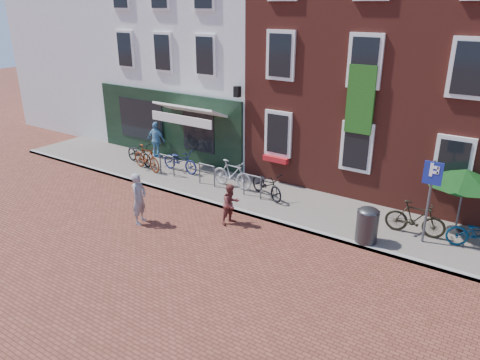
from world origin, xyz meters
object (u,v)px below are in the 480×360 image
Objects in this scene: parking_sign at (431,187)px; cafe_person at (156,140)px; woman at (139,198)px; bicycle_2 at (180,161)px; parasol at (466,174)px; bicycle_5 at (415,218)px; bicycle_4 at (267,184)px; boy at (231,204)px; bicycle_3 at (232,174)px; bicycle_0 at (139,153)px; litter_bin at (367,223)px; bicycle_1 at (147,158)px.

cafe_person is at bearing 173.10° from parking_sign.
bicycle_2 is at bearing 10.09° from woman.
parking_sign is 1.11× the size of parasol.
cafe_person is 11.38m from bicycle_5.
parasol is at bearing -56.47° from bicycle_4.
bicycle_5 is at bearing -138.82° from parasol.
parasol is at bearing -47.55° from boy.
parasol is 12.37m from cafe_person.
boy is at bearing -144.76° from bicycle_3.
bicycle_0 and bicycle_2 have the same top height.
parking_sign is (1.35, 0.89, 1.09)m from litter_bin.
bicycle_1 reaches higher than bicycle_2.
bicycle_5 reaches higher than bicycle_2.
woman is (-8.41, -4.69, -1.11)m from parasol.
bicycle_0 is (-12.32, -0.86, -1.38)m from parasol.
litter_bin is 5.69m from bicycle_3.
bicycle_3 reaches higher than bicycle_2.
bicycle_0 is at bearing 114.78° from bicycle_4.
parasol is 9.69m from woman.
parking_sign is 1.26m from bicycle_5.
cafe_person is (-11.66, 1.41, -0.88)m from parking_sign.
cafe_person is at bearing 179.07° from parasol.
cafe_person is (-12.32, 0.20, -1.04)m from parasol.
parking_sign is 1.39× the size of bicycle_2.
litter_bin is 0.69× the size of woman.
bicycle_0 is at bearing 83.85° from bicycle_5.
bicycle_2 is (2.05, -0.82, -0.34)m from cafe_person.
bicycle_2 is at bearing -70.81° from bicycle_0.
bicycle_0 is at bearing -176.00° from parasol.
bicycle_0 is at bearing 178.28° from parking_sign.
bicycle_4 is at bearing -171.56° from parasol.
bicycle_2 and bicycle_4 have the same top height.
cafe_person is 0.91× the size of bicycle_2.
litter_bin is 4.20m from bicycle_4.
cafe_person is 0.93× the size of bicycle_1.
parasol is 1.25× the size of bicycle_2.
woman is 1.26× the size of boy.
bicycle_3 is at bearing 49.01° from boy.
parking_sign reaches higher than bicycle_3.
bicycle_3 is 0.97× the size of bicycle_4.
woman reaches higher than boy.
bicycle_4 is at bearing 15.65° from boy.
parking_sign is at bearing -118.87° from parasol.
bicycle_5 is at bearing -77.29° from woman.
bicycle_4 is 1.03× the size of bicycle_5.
bicycle_1 is (-9.51, 0.87, -0.07)m from litter_bin.
bicycle_0 is 1.00× the size of bicycle_2.
bicycle_4 is at bearing 166.97° from cafe_person.
bicycle_4 is 5.04m from bicycle_5.
bicycle_4 is (-5.38, 0.31, -1.22)m from parking_sign.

